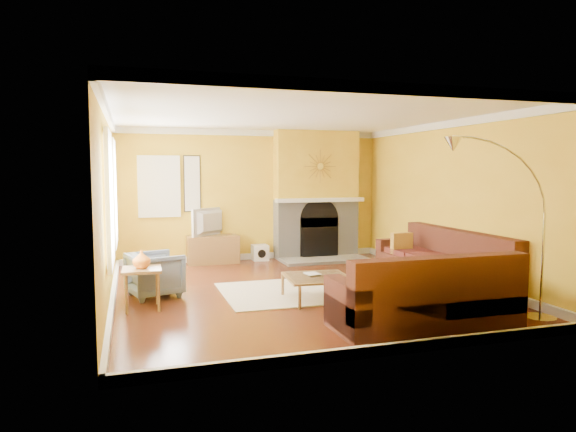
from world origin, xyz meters
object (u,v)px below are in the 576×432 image
object	(u,v)px
side_table	(142,289)
sectional_sofa	(396,267)
coffee_table	(317,288)
media_console	(213,249)
arc_lamp	(502,234)
armchair	(155,274)

from	to	relation	value
side_table	sectional_sofa	bearing A→B (deg)	-6.63
coffee_table	media_console	xyz separation A→B (m)	(-0.97, 3.42, 0.10)
arc_lamp	side_table	bearing A→B (deg)	153.43
side_table	arc_lamp	size ratio (longest dim) A/B	0.25
armchair	sectional_sofa	bearing A→B (deg)	-124.01
armchair	side_table	bearing A→B (deg)	147.71
armchair	arc_lamp	size ratio (longest dim) A/B	0.33
coffee_table	media_console	size ratio (longest dim) A/B	0.88
coffee_table	arc_lamp	size ratio (longest dim) A/B	0.40
media_console	arc_lamp	size ratio (longest dim) A/B	0.46
media_console	coffee_table	bearing A→B (deg)	-74.15
sectional_sofa	media_console	distance (m)	4.18
arc_lamp	sectional_sofa	bearing A→B (deg)	106.96
armchair	side_table	world-z (taller)	armchair
side_table	coffee_table	bearing A→B (deg)	-5.75
coffee_table	arc_lamp	bearing A→B (deg)	-47.26
media_console	arc_lamp	bearing A→B (deg)	-63.24
media_console	sectional_sofa	bearing A→B (deg)	-59.28
media_console	arc_lamp	world-z (taller)	arc_lamp
sectional_sofa	side_table	world-z (taller)	sectional_sofa
coffee_table	side_table	distance (m)	2.43
coffee_table	side_table	size ratio (longest dim) A/B	1.61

